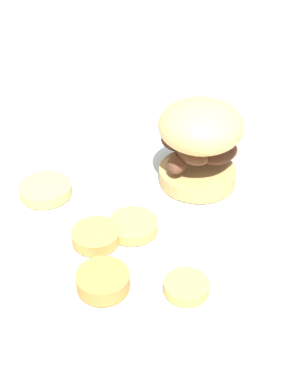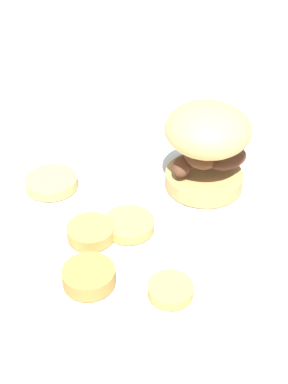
{
  "view_description": "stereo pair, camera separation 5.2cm",
  "coord_description": "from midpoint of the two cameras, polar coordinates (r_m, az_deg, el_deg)",
  "views": [
    {
      "loc": [
        -0.39,
        0.13,
        0.36
      ],
      "look_at": [
        0.0,
        0.0,
        0.04
      ],
      "focal_mm": 50.0,
      "sensor_mm": 36.0,
      "label": 1
    },
    {
      "loc": [
        -0.41,
        0.08,
        0.36
      ],
      "look_at": [
        0.0,
        0.0,
        0.04
      ],
      "focal_mm": 50.0,
      "sensor_mm": 36.0,
      "label": 2
    }
  ],
  "objects": [
    {
      "name": "potato_round_3",
      "position": [
        0.57,
        -7.28,
        0.95
      ],
      "size": [
        0.06,
        0.06,
        0.01
      ],
      "primitive_type": "cylinder",
      "color": "#DBB766",
      "rests_on": "dinner_plate"
    },
    {
      "name": "dinner_plate",
      "position": [
        0.54,
        2.76,
        -2.85
      ],
      "size": [
        0.3,
        0.3,
        0.02
      ],
      "color": "silver",
      "rests_on": "ground_plane"
    },
    {
      "name": "potato_round_2",
      "position": [
        0.46,
        -2.66,
        -9.12
      ],
      "size": [
        0.05,
        0.05,
        0.01
      ],
      "primitive_type": "cylinder",
      "color": "#BC8942",
      "rests_on": "dinner_plate"
    },
    {
      "name": "potato_round_4",
      "position": [
        0.51,
        1.31,
        -3.61
      ],
      "size": [
        0.05,
        0.05,
        0.01
      ],
      "primitive_type": "cylinder",
      "color": "tan",
      "rests_on": "dinner_plate"
    },
    {
      "name": "potato_round_1",
      "position": [
        0.5,
        -2.77,
        -4.39
      ],
      "size": [
        0.05,
        0.05,
        0.01
      ],
      "primitive_type": "cylinder",
      "color": "tan",
      "rests_on": "dinner_plate"
    },
    {
      "name": "potato_round_0",
      "position": [
        0.46,
        6.26,
        -10.46
      ],
      "size": [
        0.04,
        0.04,
        0.01
      ],
      "primitive_type": "cylinder",
      "color": "tan",
      "rests_on": "dinner_plate"
    },
    {
      "name": "sandwich",
      "position": [
        0.56,
        9.33,
        5.14
      ],
      "size": [
        0.11,
        0.1,
        0.09
      ],
      "color": "tan",
      "rests_on": "dinner_plate"
    },
    {
      "name": "ground_plane",
      "position": [
        0.55,
        2.73,
        -3.6
      ],
      "size": [
        4.0,
        4.0,
        0.0
      ],
      "primitive_type": "plane",
      "color": "#B2A899"
    }
  ]
}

